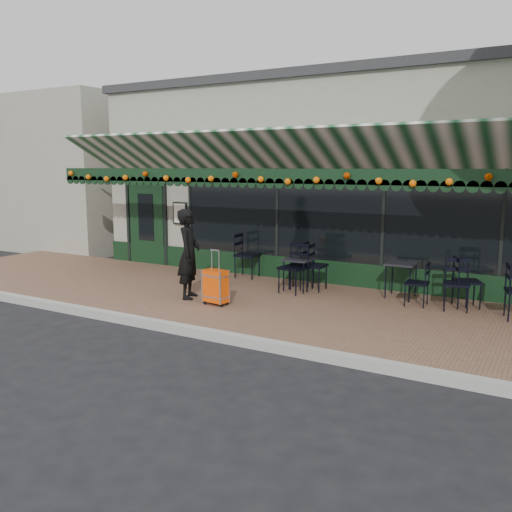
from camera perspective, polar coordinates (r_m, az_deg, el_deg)
The scene contains 16 objects.
ground at distance 8.53m, azimuth -4.26°, elevation -8.64°, with size 80.00×80.00×0.00m, color black.
sidewalk at distance 10.16m, azimuth 2.08°, elevation -5.22°, with size 18.00×4.00×0.15m, color brown.
curb at distance 8.44m, azimuth -4.57°, elevation -8.30°, with size 18.00×0.16×0.15m, color #9E9E99.
restaurant_building at distance 15.25m, azimuth 12.48°, elevation 7.81°, with size 12.00×9.60×4.50m.
neighbor_building_left at distance 22.91m, azimuth -20.50°, elevation 8.22°, with size 12.00×8.00×4.80m, color #9B9888.
woman at distance 10.33m, azimuth -7.09°, elevation 0.23°, with size 0.62×0.41×1.71m, color black.
suitcase at distance 9.86m, azimuth -4.27°, elevation -3.23°, with size 0.47×0.31×1.01m.
cafe_table_a at distance 10.69m, azimuth 15.06°, elevation -1.05°, with size 0.55×0.55×0.68m.
cafe_table_b at distance 10.97m, azimuth 4.48°, elevation -0.62°, with size 0.53×0.53×0.65m.
chair_a_left at distance 10.18m, azimuth 16.57°, elevation -2.79°, with size 0.41×0.41×0.81m, color black, non-canonical shape.
chair_a_right at distance 10.34m, azimuth 21.33°, elevation -2.57°, with size 0.46×0.46×0.92m, color black, non-canonical shape.
chair_a_front at distance 10.09m, azimuth 20.36°, elevation -2.83°, with size 0.46×0.46×0.91m, color black, non-canonical shape.
chair_b_left at distance 11.16m, azimuth 4.81°, elevation -1.03°, with size 0.48×0.48×0.95m, color black, non-canonical shape.
chair_b_right at distance 11.06m, azimuth 6.09°, elevation -1.06°, with size 0.49×0.49×0.98m, color black, non-canonical shape.
chair_b_front at distance 10.74m, azimuth 3.94°, elevation -1.31°, with size 0.50×0.50×0.99m, color black, non-canonical shape.
chair_solo at distance 12.21m, azimuth -0.94°, elevation 0.05°, with size 0.50×0.50×1.01m, color black, non-canonical shape.
Camera 1 is at (4.56, -6.71, 2.64)m, focal length 38.00 mm.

